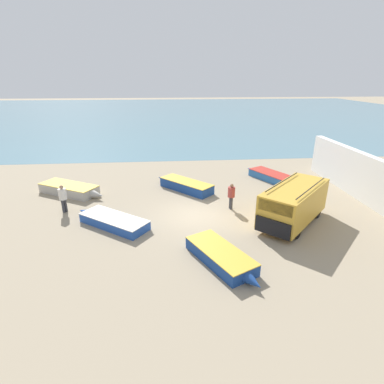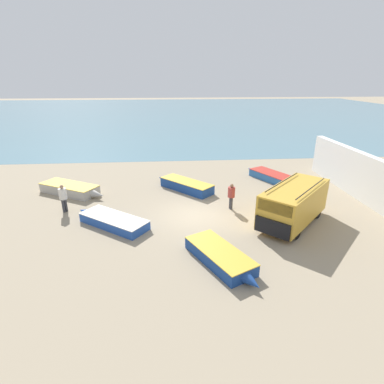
% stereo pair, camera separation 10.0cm
% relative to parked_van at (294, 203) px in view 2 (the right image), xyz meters
% --- Properties ---
extents(ground_plane, '(200.00, 200.00, 0.00)m').
position_rel_parked_van_xyz_m(ground_plane, '(-5.23, 1.27, -1.16)').
color(ground_plane, gray).
extents(sea_water, '(120.00, 80.00, 0.01)m').
position_rel_parked_van_xyz_m(sea_water, '(-5.23, 53.27, -1.16)').
color(sea_water, slate).
rests_on(sea_water, ground_plane).
extents(harbor_wall, '(0.50, 14.34, 2.95)m').
position_rel_parked_van_xyz_m(harbor_wall, '(5.82, 2.27, 0.31)').
color(harbor_wall, silver).
rests_on(harbor_wall, ground_plane).
extents(parked_van, '(4.87, 4.92, 2.24)m').
position_rel_parked_van_xyz_m(parked_van, '(0.00, 0.00, 0.00)').
color(parked_van, gold).
rests_on(parked_van, ground_plane).
extents(fishing_rowboat_0, '(4.39, 3.62, 0.51)m').
position_rel_parked_van_xyz_m(fishing_rowboat_0, '(-9.79, 0.50, -0.90)').
color(fishing_rowboat_0, '#234CA3').
rests_on(fishing_rowboat_0, ground_plane).
extents(fishing_rowboat_1, '(4.08, 4.19, 0.67)m').
position_rel_parked_van_xyz_m(fishing_rowboat_1, '(-5.59, 5.64, -0.82)').
color(fishing_rowboat_1, navy).
rests_on(fishing_rowboat_1, ground_plane).
extents(fishing_rowboat_2, '(4.88, 3.38, 0.64)m').
position_rel_parked_van_xyz_m(fishing_rowboat_2, '(-13.37, 5.44, -0.84)').
color(fishing_rowboat_2, '#ADA89E').
rests_on(fishing_rowboat_2, ground_plane).
extents(fishing_rowboat_3, '(2.88, 4.22, 0.57)m').
position_rel_parked_van_xyz_m(fishing_rowboat_3, '(-4.50, -3.46, -0.88)').
color(fishing_rowboat_3, navy).
rests_on(fishing_rowboat_3, ground_plane).
extents(fishing_rowboat_4, '(3.23, 4.92, 0.58)m').
position_rel_parked_van_xyz_m(fishing_rowboat_4, '(1.32, 7.07, -0.87)').
color(fishing_rowboat_4, '#2D66AD').
rests_on(fishing_rowboat_4, ground_plane).
extents(fisherman_0, '(0.42, 0.42, 1.61)m').
position_rel_parked_van_xyz_m(fisherman_0, '(-2.97, 2.07, -0.20)').
color(fisherman_0, '#38383D').
rests_on(fisherman_0, ground_plane).
extents(fisherman_1, '(0.44, 0.44, 1.69)m').
position_rel_parked_van_xyz_m(fisherman_1, '(-12.88, 2.44, -0.15)').
color(fisherman_1, '#38383D').
rests_on(fisherman_1, ground_plane).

